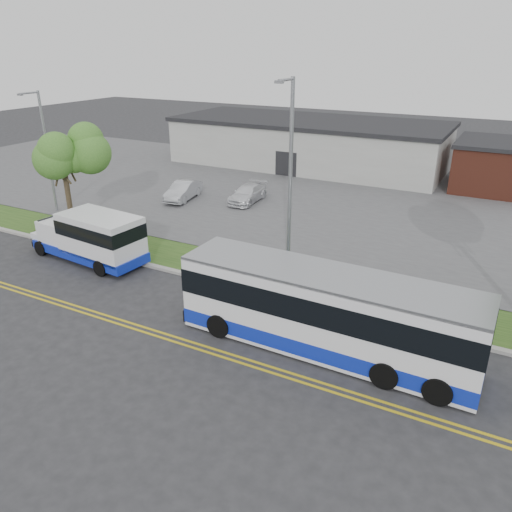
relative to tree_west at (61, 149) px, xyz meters
The scene contains 18 objects.
ground 13.43m from the tree_west, 14.93° to the right, with size 140.00×140.00×0.00m, color #28282B.
lane_line_north 14.83m from the tree_west, 30.43° to the right, with size 70.00×0.12×0.01m, color gold.
lane_line_south 14.97m from the tree_west, 31.49° to the right, with size 70.00×0.12×0.01m, color gold.
curb 13.19m from the tree_west, ahead, with size 80.00×0.30×0.15m, color #9E9B93.
verge 13.03m from the tree_west, ahead, with size 80.00×3.30×0.10m, color #234416.
parking_lot 18.98m from the tree_west, 48.99° to the left, with size 80.00×25.00×0.10m, color #4C4C4F.
commercial_building 24.72m from the tree_west, 75.85° to the left, with size 25.40×10.40×4.35m.
brick_wing 32.19m from the tree_west, 45.38° to the left, with size 6.30×7.30×3.90m.
tree_west is the anchor object (origin of this frame).
streetlight_near 15.01m from the tree_west, ahead, with size 0.35×1.53×9.50m.
streetlight_far 4.62m from the tree_west, 151.02° to the left, with size 0.35×1.53×8.00m.
shuttle_bus 6.66m from the tree_west, 31.45° to the right, with size 7.31×2.97×2.73m.
transit_bus 19.62m from the tree_west, 15.02° to the right, with size 11.44×2.90×3.16m.
pedestrian 5.97m from the tree_west, 17.98° to the right, with size 0.58×0.38×1.59m, color black.
parked_car_a 9.92m from the tree_west, 75.04° to the left, with size 1.42×4.07×1.34m, color #B0B3B8.
parked_car_b 13.18m from the tree_west, 56.66° to the left, with size 1.70×4.18×1.21m, color silver.
grocery_bag_left 6.31m from the tree_west, 22.70° to the right, with size 0.32×0.32×0.32m, color white.
grocery_bag_right 6.58m from the tree_west, 13.70° to the right, with size 0.32×0.32×0.32m, color white.
Camera 1 is at (12.00, -17.46, 10.86)m, focal length 35.00 mm.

